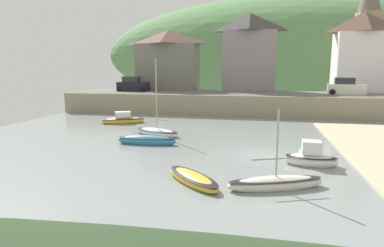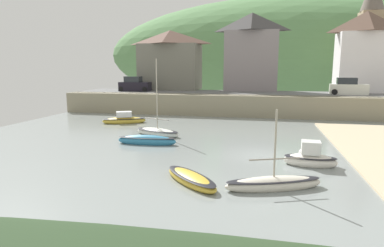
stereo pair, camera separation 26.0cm
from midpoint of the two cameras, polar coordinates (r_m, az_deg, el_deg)
name	(u,v)px [view 2 (the right image)]	position (r m, az deg, el deg)	size (l,w,h in m)	color
ground	(302,225)	(12.32, 19.28, -16.38)	(48.00, 41.00, 0.61)	gray
quay_seawall	(263,104)	(38.29, 12.53, 3.29)	(48.00, 9.40, 2.40)	gray
hillside_backdrop	(288,55)	(75.99, 16.47, 11.42)	(80.00, 44.00, 23.68)	#5D8D55
waterfront_building_left	(170,60)	(47.59, -3.65, 11.05)	(8.57, 5.54, 8.30)	slate
waterfront_building_centre	(251,51)	(45.85, 10.48, 12.26)	(7.27, 4.49, 10.30)	gray
waterfront_building_right	(365,51)	(47.47, 28.05, 11.06)	(6.76, 4.46, 10.03)	white
church_with_spire	(370,30)	(51.94, 28.79, 14.10)	(3.00, 3.00, 15.75)	tan
dinghy_open_wooden	(310,159)	(19.81, 20.29, -5.78)	(2.99, 1.49, 1.60)	silver
sailboat_nearest_shore	(274,183)	(15.65, 14.52, -10.10)	(4.65, 2.62, 3.83)	silver
sailboat_tall_mast	(157,132)	(26.98, -5.78, -1.48)	(4.41, 2.84, 6.35)	silver
fishing_boat_green	(191,179)	(15.94, 0.30, -9.62)	(3.57, 3.63, 0.61)	gold
rowboat_small_beached	(147,140)	(23.93, -7.57, -2.95)	(4.37, 1.14, 0.86)	teal
motorboat_with_cabin	(124,120)	(33.45, -11.53, 0.65)	(4.47, 3.03, 1.33)	gold
parked_car_near_slipway	(135,85)	(44.57, -9.80, 6.63)	(4.14, 1.82, 1.95)	black
parked_car_by_wall	(348,88)	(42.47, 25.74, 5.68)	(4.25, 2.12, 1.95)	silver
mooring_buoy	(303,153)	(21.96, 19.12, -4.84)	(0.54, 0.54, 0.54)	silver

